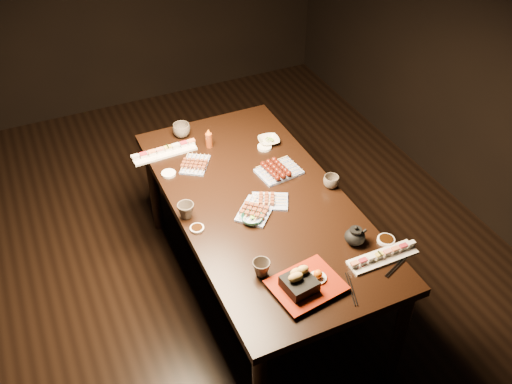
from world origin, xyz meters
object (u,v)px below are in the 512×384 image
at_px(teapot, 355,235).
at_px(edamame_bowl_cream, 269,141).
at_px(sushi_platter_far, 164,150).
at_px(condiment_bottle, 209,138).
at_px(yakitori_plate_right, 270,199).
at_px(edamame_bowl_green, 252,219).
at_px(dining_table, 260,249).
at_px(yakitori_plate_center, 256,208).
at_px(teacup_far_right, 182,130).
at_px(yakitori_plate_left, 195,162).
at_px(teacup_far_left, 186,211).
at_px(sushi_platter_near, 383,255).
at_px(tempura_tray, 307,279).
at_px(teacup_near_left, 261,268).
at_px(teacup_mid_right, 331,182).

bearing_deg(teapot, edamame_bowl_cream, 86.02).
distance_m(sushi_platter_far, condiment_bottle, 0.28).
xyz_separation_m(yakitori_plate_right, edamame_bowl_green, (-0.15, -0.10, -0.01)).
height_order(dining_table, yakitori_plate_center, yakitori_plate_center).
xyz_separation_m(edamame_bowl_cream, teacup_far_right, (-0.46, 0.30, 0.03)).
height_order(yakitori_plate_left, teacup_far_left, teacup_far_left).
bearing_deg(sushi_platter_near, teapot, 114.17).
bearing_deg(yakitori_plate_center, tempura_tray, -136.01).
distance_m(yakitori_plate_left, teacup_far_left, 0.45).
distance_m(yakitori_plate_center, teacup_far_left, 0.37).
xyz_separation_m(yakitori_plate_left, teapot, (0.50, -0.94, 0.03)).
height_order(teacup_near_left, teacup_far_right, teacup_far_right).
distance_m(sushi_platter_far, teacup_near_left, 1.13).
height_order(edamame_bowl_cream, tempura_tray, tempura_tray).
relative_size(tempura_tray, teacup_far_right, 2.90).
relative_size(sushi_platter_near, yakitori_plate_right, 1.83).
bearing_deg(edamame_bowl_cream, teapot, -89.40).
distance_m(edamame_bowl_green, teapot, 0.54).
bearing_deg(dining_table, edamame_bowl_green, -140.05).
distance_m(yakitori_plate_center, condiment_bottle, 0.67).
bearing_deg(tempura_tray, sushi_platter_far, 93.97).
relative_size(edamame_bowl_green, tempura_tray, 0.36).
distance_m(yakitori_plate_right, tempura_tray, 0.63).
height_order(sushi_platter_near, teacup_near_left, teacup_near_left).
distance_m(dining_table, yakitori_plate_left, 0.63).
height_order(edamame_bowl_green, teapot, teapot).
relative_size(dining_table, edamame_bowl_green, 15.83).
relative_size(sushi_platter_near, edamame_bowl_cream, 2.77).
xyz_separation_m(sushi_platter_far, teacup_near_left, (0.12, -1.13, 0.02)).
distance_m(teacup_mid_right, teapot, 0.45).
xyz_separation_m(sushi_platter_far, teapot, (0.63, -1.13, 0.03)).
xyz_separation_m(tempura_tray, teacup_far_right, (-0.11, 1.42, -0.02)).
bearing_deg(edamame_bowl_cream, teacup_far_right, 147.31).
bearing_deg(teacup_far_left, edamame_bowl_green, -30.81).
distance_m(dining_table, edamame_bowl_cream, 0.68).
height_order(teacup_near_left, teacup_mid_right, teacup_near_left).
distance_m(teacup_far_right, teapot, 1.35).
xyz_separation_m(edamame_bowl_green, teacup_mid_right, (0.52, 0.08, 0.02)).
bearing_deg(yakitori_plate_right, yakitori_plate_left, 145.02).
bearing_deg(sushi_platter_near, dining_table, 119.01).
bearing_deg(edamame_bowl_green, teacup_far_right, 94.58).
bearing_deg(teacup_near_left, tempura_tray, -47.25).
height_order(yakitori_plate_right, teapot, teapot).
height_order(yakitori_plate_right, teacup_mid_right, teacup_mid_right).
xyz_separation_m(sushi_platter_far, teacup_far_right, (0.16, 0.14, 0.02)).
distance_m(yakitori_plate_center, edamame_bowl_cream, 0.65).
bearing_deg(tempura_tray, teapot, 16.26).
bearing_deg(tempura_tray, teacup_far_right, 86.58).
bearing_deg(teacup_near_left, sushi_platter_far, 96.09).
height_order(sushi_platter_near, edamame_bowl_green, sushi_platter_near).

